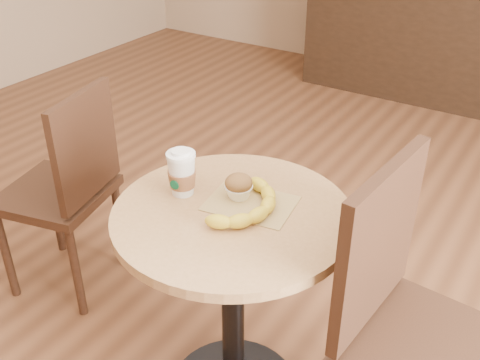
{
  "coord_description": "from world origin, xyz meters",
  "views": [
    {
      "loc": [
        0.78,
        -0.97,
        1.61
      ],
      "look_at": [
        0.07,
        0.14,
        0.83
      ],
      "focal_mm": 42.0,
      "sensor_mm": 36.0,
      "label": 1
    }
  ],
  "objects": [
    {
      "name": "banana",
      "position": [
        0.12,
        0.12,
        0.77
      ],
      "size": [
        0.17,
        0.3,
        0.04
      ],
      "primitive_type": null,
      "rotation": [
        0.0,
        0.0,
        -0.06
      ],
      "color": "gold",
      "rests_on": "kraft_bag"
    },
    {
      "name": "coffee_cup",
      "position": [
        -0.1,
        0.1,
        0.81
      ],
      "size": [
        0.08,
        0.08,
        0.14
      ],
      "rotation": [
        0.0,
        0.0,
        0.1
      ],
      "color": "silver",
      "rests_on": "cafe_table"
    },
    {
      "name": "chair_left",
      "position": [
        -0.79,
        0.23,
        0.48
      ],
      "size": [
        0.46,
        0.46,
        0.88
      ],
      "rotation": [
        0.0,
        0.0,
        -1.34
      ],
      "color": "#341E12",
      "rests_on": "ground"
    },
    {
      "name": "chair_right",
      "position": [
        0.59,
        0.15,
        0.54
      ],
      "size": [
        0.46,
        0.46,
        0.98
      ],
      "rotation": [
        0.0,
        0.0,
        1.49
      ],
      "color": "#341E12",
      "rests_on": "ground"
    },
    {
      "name": "muffin",
      "position": [
        0.05,
        0.16,
        0.79
      ],
      "size": [
        0.08,
        0.08,
        0.07
      ],
      "color": "white",
      "rests_on": "kraft_bag"
    },
    {
      "name": "service_counter",
      "position": [
        0.0,
        3.18,
        0.52
      ],
      "size": [
        2.3,
        0.65,
        1.04
      ],
      "color": "black",
      "rests_on": "ground"
    },
    {
      "name": "cafe_table",
      "position": [
        0.07,
        0.1,
        0.52
      ],
      "size": [
        0.67,
        0.67,
        0.75
      ],
      "color": "black",
      "rests_on": "ground"
    },
    {
      "name": "kraft_bag",
      "position": [
        0.09,
        0.16,
        0.75
      ],
      "size": [
        0.26,
        0.21,
        0.0
      ],
      "primitive_type": "cube",
      "rotation": [
        0.0,
        0.0,
        0.15
      ],
      "color": "#A2854E",
      "rests_on": "cafe_table"
    }
  ]
}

